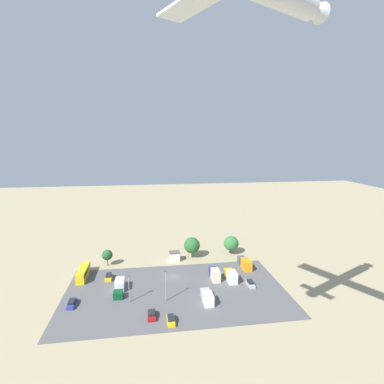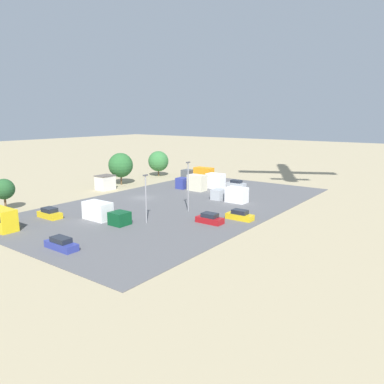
% 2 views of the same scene
% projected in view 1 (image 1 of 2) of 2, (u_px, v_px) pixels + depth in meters
% --- Properties ---
extents(ground_plane, '(400.00, 400.00, 0.00)m').
position_uv_depth(ground_plane, '(173.00, 277.00, 94.68)').
color(ground_plane, tan).
extents(parking_lot_surface, '(62.50, 36.10, 0.08)m').
position_uv_depth(parking_lot_surface, '(176.00, 292.00, 85.29)').
color(parking_lot_surface, '#565659').
rests_on(parking_lot_surface, ground).
extents(shed_building, '(3.89, 3.25, 3.28)m').
position_uv_depth(shed_building, '(175.00, 256.00, 107.02)').
color(shed_building, silver).
rests_on(shed_building, ground).
extents(bus, '(2.49, 10.86, 3.19)m').
position_uv_depth(bus, '(83.00, 272.00, 93.87)').
color(bus, gold).
rests_on(bus, ground).
extents(parked_car_0, '(1.81, 4.37, 1.57)m').
position_uv_depth(parked_car_0, '(171.00, 320.00, 70.76)').
color(parked_car_0, gold).
rests_on(parked_car_0, ground).
extents(parked_car_1, '(1.81, 4.47, 1.51)m').
position_uv_depth(parked_car_1, '(250.00, 283.00, 88.78)').
color(parked_car_1, '#ADB2B7').
rests_on(parked_car_1, ground).
extents(parked_car_2, '(1.76, 4.77, 1.52)m').
position_uv_depth(parked_car_2, '(72.00, 303.00, 77.96)').
color(parked_car_2, navy).
rests_on(parked_car_2, ground).
extents(parked_car_3, '(1.93, 4.37, 1.66)m').
position_uv_depth(parked_car_3, '(109.00, 277.00, 92.87)').
color(parked_car_3, gold).
rests_on(parked_car_3, ground).
extents(parked_car_4, '(1.93, 4.21, 1.56)m').
position_uv_depth(parked_car_4, '(152.00, 315.00, 72.80)').
color(parked_car_4, maroon).
rests_on(parked_car_4, ground).
extents(parked_truck_0, '(2.53, 8.97, 3.31)m').
position_uv_depth(parked_truck_0, '(245.00, 263.00, 101.13)').
color(parked_truck_0, '#4C5156').
rests_on(parked_truck_0, ground).
extents(parked_truck_1, '(2.38, 7.21, 3.51)m').
position_uv_depth(parked_truck_1, '(215.00, 274.00, 92.77)').
color(parked_truck_1, navy).
rests_on(parked_truck_1, ground).
extents(parked_truck_2, '(2.49, 7.20, 2.90)m').
position_uv_depth(parked_truck_2, '(207.00, 297.00, 79.61)').
color(parked_truck_2, '#ADB2B7').
rests_on(parked_truck_2, ground).
extents(parked_truck_3, '(2.53, 8.70, 2.84)m').
position_uv_depth(parked_truck_3, '(119.00, 287.00, 85.07)').
color(parked_truck_3, '#0C4723').
rests_on(parked_truck_3, ground).
extents(parked_truck_4, '(2.60, 7.15, 3.39)m').
position_uv_depth(parked_truck_4, '(231.00, 276.00, 91.65)').
color(parked_truck_4, gold).
rests_on(parked_truck_4, ground).
extents(tree_near_shed, '(5.57, 5.57, 6.92)m').
position_uv_depth(tree_near_shed, '(231.00, 243.00, 113.01)').
color(tree_near_shed, brown).
rests_on(tree_near_shed, ground).
extents(tree_apron_mid, '(5.85, 5.85, 7.65)m').
position_uv_depth(tree_apron_mid, '(192.00, 245.00, 109.29)').
color(tree_apron_mid, brown).
rests_on(tree_apron_mid, ground).
extents(tree_apron_far, '(3.60, 3.60, 5.64)m').
position_uv_depth(tree_apron_far, '(107.00, 255.00, 102.47)').
color(tree_apron_far, brown).
rests_on(tree_apron_far, ground).
extents(light_pole_lot_centre, '(0.90, 0.28, 8.57)m').
position_uv_depth(light_pole_lot_centre, '(166.00, 284.00, 79.59)').
color(light_pole_lot_centre, gray).
rests_on(light_pole_lot_centre, ground).
extents(light_pole_lot_edge, '(0.90, 0.28, 7.52)m').
position_uv_depth(light_pole_lot_edge, '(129.00, 287.00, 79.03)').
color(light_pole_lot_edge, gray).
rests_on(light_pole_lot_edge, ground).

